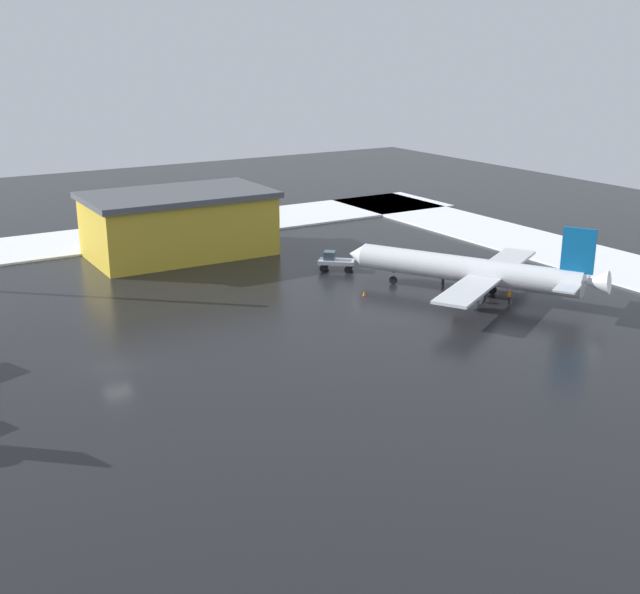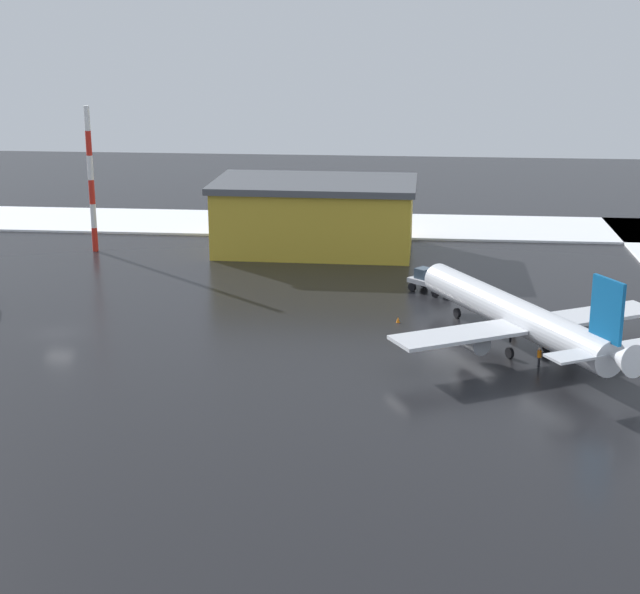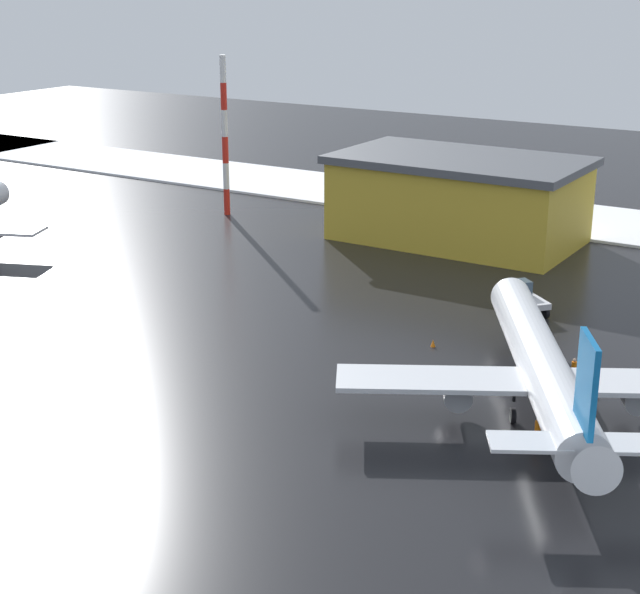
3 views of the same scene
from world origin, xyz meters
name	(u,v)px [view 1 (image 1 of 3)]	position (x,y,z in m)	size (l,w,h in m)	color
ground_plane	(116,367)	(0.00, 0.00, 0.00)	(240.00, 240.00, 0.00)	black
snow_bank_far	(4,251)	(0.00, -50.00, 0.15)	(152.00, 16.00, 0.29)	white
snow_bank_left	(611,265)	(-67.00, 0.00, 0.15)	(14.00, 116.00, 0.29)	white
airplane_far_rear	(473,270)	(-42.16, 0.44, 3.08)	(24.48, 28.66, 9.32)	silver
pushback_tug	(335,261)	(-34.56, -17.31, 1.28)	(4.92, 4.68, 2.50)	silver
ground_crew_beside_wing	(443,276)	(-42.60, -5.22, 0.97)	(0.36, 0.36, 1.71)	black
ground_crew_by_nose_gear	(509,296)	(-43.64, 4.98, 0.97)	(0.36, 0.36, 1.71)	black
cargo_hangar	(179,223)	(-20.63, -35.42, 4.44)	(25.23, 15.39, 8.80)	gold
traffic_cone_near_nose	(364,293)	(-31.59, -6.24, 0.28)	(0.36, 0.36, 0.55)	orange
traffic_cone_mid_line	(446,268)	(-46.84, -9.62, 0.28)	(0.36, 0.36, 0.55)	orange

